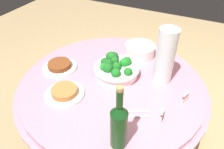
% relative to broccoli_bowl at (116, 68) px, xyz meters
% --- Properties ---
extents(buffet_table, '(1.16, 1.16, 0.74)m').
position_rel_broccoli_bowl_xyz_m(buffet_table, '(0.07, 0.01, -0.41)').
color(buffet_table, maroon).
rests_on(buffet_table, ground_plane).
extents(broccoli_bowl, '(0.28, 0.28, 0.12)m').
position_rel_broccoli_bowl_xyz_m(broccoli_bowl, '(0.00, 0.00, 0.00)').
color(broccoli_bowl, white).
rests_on(broccoli_bowl, buffet_table).
extents(plate_stack, '(0.21, 0.21, 0.08)m').
position_rel_broccoli_bowl_xyz_m(plate_stack, '(-0.28, 0.06, -0.01)').
color(plate_stack, white).
rests_on(plate_stack, buffet_table).
extents(wine_bottle, '(0.07, 0.07, 0.34)m').
position_rel_broccoli_bowl_xyz_m(wine_bottle, '(0.45, 0.22, 0.08)').
color(wine_bottle, '#103C15').
rests_on(wine_bottle, buffet_table).
extents(decorative_fruit_vase, '(0.11, 0.11, 0.34)m').
position_rel_broccoli_bowl_xyz_m(decorative_fruit_vase, '(-0.08, 0.27, 0.10)').
color(decorative_fruit_vase, silver).
rests_on(decorative_fruit_vase, buffet_table).
extents(serving_tongs, '(0.11, 0.16, 0.01)m').
position_rel_broccoli_bowl_xyz_m(serving_tongs, '(0.26, 0.22, -0.04)').
color(serving_tongs, silver).
rests_on(serving_tongs, buffet_table).
extents(food_plate_peanuts, '(0.22, 0.22, 0.04)m').
position_rel_broccoli_bowl_xyz_m(food_plate_peanuts, '(0.29, -0.18, -0.03)').
color(food_plate_peanuts, white).
rests_on(food_plate_peanuts, buffet_table).
extents(food_plate_stir_fry, '(0.22, 0.22, 0.04)m').
position_rel_broccoli_bowl_xyz_m(food_plate_stir_fry, '(0.10, -0.36, -0.03)').
color(food_plate_stir_fry, white).
rests_on(food_plate_stir_fry, buffet_table).
extents(label_placard_front, '(0.05, 0.01, 0.05)m').
position_rel_broccoli_bowl_xyz_m(label_placard_front, '(0.23, 0.36, -0.02)').
color(label_placard_front, white).
rests_on(label_placard_front, buffet_table).
extents(label_placard_mid, '(0.05, 0.02, 0.05)m').
position_rel_broccoli_bowl_xyz_m(label_placard_mid, '(0.06, 0.44, -0.02)').
color(label_placard_mid, white).
rests_on(label_placard_mid, buffet_table).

